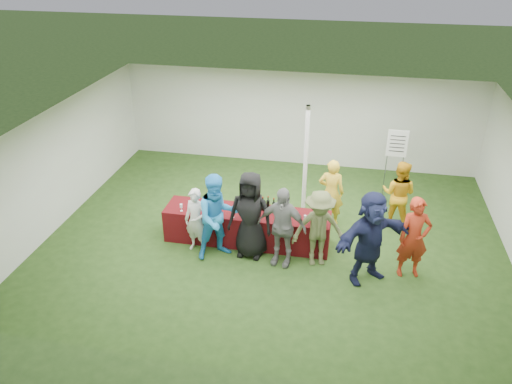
% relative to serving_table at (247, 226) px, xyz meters
% --- Properties ---
extents(ground, '(60.00, 60.00, 0.00)m').
position_rel_serving_table_xyz_m(ground, '(0.57, 0.36, -0.38)').
color(ground, '#284719').
rests_on(ground, ground).
extents(tent, '(10.00, 10.00, 10.00)m').
position_rel_serving_table_xyz_m(tent, '(1.07, 1.56, 0.98)').
color(tent, white).
rests_on(tent, ground).
extents(serving_table, '(3.60, 0.80, 0.75)m').
position_rel_serving_table_xyz_m(serving_table, '(0.00, 0.00, 0.00)').
color(serving_table, '#5B060A').
rests_on(serving_table, ground).
extents(wine_bottles, '(0.57, 0.14, 0.32)m').
position_rel_serving_table_xyz_m(wine_bottles, '(0.56, 0.14, 0.50)').
color(wine_bottles, black).
rests_on(wine_bottles, serving_table).
extents(wine_glasses, '(2.73, 0.16, 0.16)m').
position_rel_serving_table_xyz_m(wine_glasses, '(-0.49, -0.26, 0.49)').
color(wine_glasses, silver).
rests_on(wine_glasses, serving_table).
extents(water_bottle, '(0.07, 0.07, 0.23)m').
position_rel_serving_table_xyz_m(water_bottle, '(0.01, 0.08, 0.48)').
color(water_bottle, silver).
rests_on(water_bottle, serving_table).
extents(bar_towel, '(0.25, 0.18, 0.03)m').
position_rel_serving_table_xyz_m(bar_towel, '(1.61, 0.05, 0.39)').
color(bar_towel, white).
rests_on(bar_towel, serving_table).
extents(dump_bucket, '(0.25, 0.25, 0.18)m').
position_rel_serving_table_xyz_m(dump_bucket, '(1.52, -0.22, 0.46)').
color(dump_bucket, slate).
rests_on(dump_bucket, serving_table).
extents(wine_list_sign, '(0.50, 0.03, 1.80)m').
position_rel_serving_table_xyz_m(wine_list_sign, '(3.20, 2.82, 0.94)').
color(wine_list_sign, slate).
rests_on(wine_list_sign, ground).
extents(staff_pourer, '(0.61, 0.42, 1.63)m').
position_rel_serving_table_xyz_m(staff_pourer, '(1.73, 1.12, 0.44)').
color(staff_pourer, yellow).
rests_on(staff_pourer, ground).
extents(staff_back, '(0.93, 0.82, 1.60)m').
position_rel_serving_table_xyz_m(staff_back, '(3.24, 1.37, 0.43)').
color(staff_back, orange).
rests_on(staff_back, ground).
extents(customer_0, '(0.60, 0.47, 1.45)m').
position_rel_serving_table_xyz_m(customer_0, '(-0.98, -0.54, 0.35)').
color(customer_0, silver).
rests_on(customer_0, ground).
extents(customer_1, '(1.16, 1.10, 1.88)m').
position_rel_serving_table_xyz_m(customer_1, '(-0.47, -0.64, 0.56)').
color(customer_1, '#258AD3').
rests_on(customer_1, ground).
extents(customer_2, '(0.98, 0.68, 1.90)m').
position_rel_serving_table_xyz_m(customer_2, '(0.17, -0.46, 0.58)').
color(customer_2, black).
rests_on(customer_2, ground).
extents(customer_3, '(1.07, 0.58, 1.74)m').
position_rel_serving_table_xyz_m(customer_3, '(0.85, -0.65, 0.50)').
color(customer_3, slate).
rests_on(customer_3, ground).
extents(customer_4, '(1.20, 0.87, 1.67)m').
position_rel_serving_table_xyz_m(customer_4, '(1.59, -0.53, 0.46)').
color(customer_4, '#535932').
rests_on(customer_4, ground).
extents(customer_5, '(1.76, 1.52, 1.91)m').
position_rel_serving_table_xyz_m(customer_5, '(2.59, -0.85, 0.58)').
color(customer_5, '#171C3C').
rests_on(customer_5, ground).
extents(customer_6, '(0.70, 0.54, 1.71)m').
position_rel_serving_table_xyz_m(customer_6, '(3.43, -0.54, 0.48)').
color(customer_6, '#9F2813').
rests_on(customer_6, ground).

